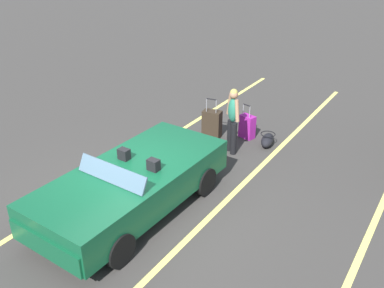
# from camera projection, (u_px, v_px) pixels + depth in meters

# --- Properties ---
(ground_plane) EXTENTS (80.00, 80.00, 0.00)m
(ground_plane) POSITION_uv_depth(u_px,v_px,m) (135.00, 210.00, 8.37)
(ground_plane) COLOR #383533
(lot_line_near) EXTENTS (18.00, 0.12, 0.01)m
(lot_line_near) POSITION_uv_depth(u_px,v_px,m) (86.00, 190.00, 9.02)
(lot_line_near) COLOR #EAE066
(lot_line_near) RESTS_ON ground_plane
(lot_line_mid) EXTENTS (18.00, 0.12, 0.01)m
(lot_line_mid) POSITION_uv_depth(u_px,v_px,m) (192.00, 234.00, 7.71)
(lot_line_mid) COLOR #EAE066
(lot_line_mid) RESTS_ON ground_plane
(convertible_car) EXTENTS (4.18, 1.92, 1.24)m
(convertible_car) POSITION_uv_depth(u_px,v_px,m) (125.00, 190.00, 7.95)
(convertible_car) COLOR #0F4C2D
(convertible_car) RESTS_ON ground_plane
(suitcase_large_black) EXTENTS (0.36, 0.52, 1.11)m
(suitcase_large_black) POSITION_uv_depth(u_px,v_px,m) (212.00, 124.00, 11.15)
(suitcase_large_black) COLOR #2D2319
(suitcase_large_black) RESTS_ON ground_plane
(suitcase_medium_bright) EXTENTS (0.34, 0.45, 0.95)m
(suitcase_medium_bright) POSITION_uv_depth(u_px,v_px,m) (247.00, 127.00, 11.15)
(suitcase_medium_bright) COLOR #991E8C
(suitcase_medium_bright) RESTS_ON ground_plane
(duffel_bag) EXTENTS (0.69, 0.44, 0.34)m
(duffel_bag) POSITION_uv_depth(u_px,v_px,m) (267.00, 140.00, 10.78)
(duffel_bag) COLOR black
(duffel_bag) RESTS_ON ground_plane
(traveler_person) EXTENTS (0.43, 0.54, 1.65)m
(traveler_person) POSITION_uv_depth(u_px,v_px,m) (233.00, 118.00, 10.13)
(traveler_person) COLOR black
(traveler_person) RESTS_ON ground_plane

